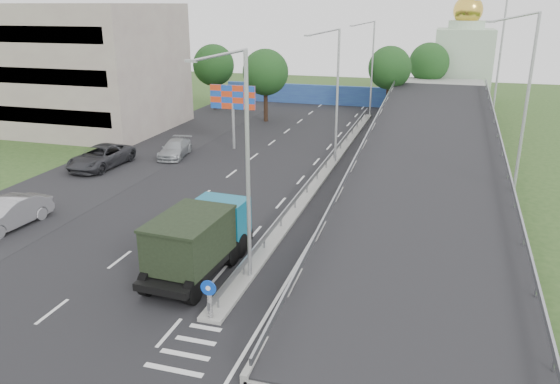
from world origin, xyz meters
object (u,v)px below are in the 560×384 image
at_px(lamp_post_far, 371,63).
at_px(parked_car_b, 8,214).
at_px(lamp_post_mid, 335,89).
at_px(parked_car_d, 175,149).
at_px(church, 463,59).
at_px(dump_truck, 199,238).
at_px(lamp_post_near, 243,156).
at_px(billboard, 233,101).
at_px(sign_bollard, 209,299).
at_px(parked_car_c, 101,157).

xyz_separation_m(lamp_post_far, parked_car_b, (-14.79, -38.13, -4.97)).
xyz_separation_m(lamp_post_mid, parked_car_d, (-12.83, -1.77, -5.13)).
height_order(church, dump_truck, church).
height_order(lamp_post_near, church, church).
bearing_deg(church, billboard, -120.70).
distance_m(lamp_post_near, parked_car_b, 15.71).
xyz_separation_m(dump_truck, parked_car_b, (-12.49, 1.79, -0.86)).
relative_size(church, dump_truck, 1.94).
relative_size(lamp_post_mid, lamp_post_far, 1.00).
bearing_deg(lamp_post_mid, parked_car_d, -172.13).
distance_m(sign_bollard, parked_car_c, 24.30).
distance_m(sign_bollard, parked_car_d, 25.46).
distance_m(billboard, dump_truck, 23.09).
bearing_deg(parked_car_d, lamp_post_far, 50.09).
xyz_separation_m(lamp_post_near, billboard, (-9.11, 22.00, -1.62)).
bearing_deg(parked_car_c, parked_car_b, -77.60).
bearing_deg(lamp_post_far, parked_car_d, -120.51).
relative_size(lamp_post_far, dump_truck, 1.42).
xyz_separation_m(lamp_post_near, church, (9.89, 54.00, -0.50)).
xyz_separation_m(lamp_post_far, church, (9.89, 14.00, -0.50)).
bearing_deg(sign_bollard, dump_truck, 119.30).
height_order(sign_bollard, lamp_post_mid, lamp_post_mid).
bearing_deg(dump_truck, parked_car_d, 123.44).
height_order(lamp_post_mid, lamp_post_far, same).
bearing_deg(parked_car_b, lamp_post_far, 73.96).
height_order(dump_truck, parked_car_b, dump_truck).
bearing_deg(lamp_post_near, dump_truck, 178.17).
distance_m(dump_truck, parked_car_c, 20.01).
distance_m(sign_bollard, lamp_post_near, 6.12).
height_order(lamp_post_near, lamp_post_far, same).
relative_size(church, billboard, 2.51).
relative_size(dump_truck, parked_car_b, 1.39).
bearing_deg(billboard, lamp_post_near, -67.51).
relative_size(sign_bollard, parked_car_d, 0.36).
bearing_deg(dump_truck, sign_bollard, -57.38).
distance_m(sign_bollard, billboard, 27.53).
relative_size(lamp_post_near, lamp_post_mid, 1.00).
relative_size(dump_truck, parked_car_c, 1.18).
bearing_deg(parked_car_b, sign_bollard, -16.05).
xyz_separation_m(church, parked_car_d, (-22.72, -35.77, -4.63)).
bearing_deg(lamp_post_mid, parked_car_c, -159.76).
distance_m(lamp_post_near, lamp_post_far, 40.00).
xyz_separation_m(billboard, parked_car_b, (-5.68, -20.13, -3.34)).
bearing_deg(lamp_post_far, sign_bollard, -90.14).
relative_size(billboard, parked_car_b, 1.08).
relative_size(lamp_post_far, church, 0.73).
bearing_deg(parked_car_d, dump_truck, -69.28).
height_order(billboard, parked_car_d, billboard).
xyz_separation_m(church, parked_car_c, (-26.74, -40.21, -4.47)).
relative_size(dump_truck, parked_car_d, 1.52).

